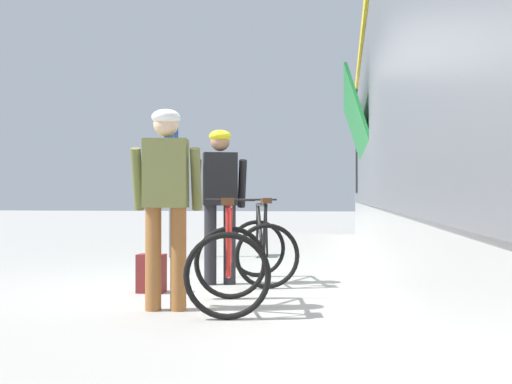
% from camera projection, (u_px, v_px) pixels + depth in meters
% --- Properties ---
extents(ground_plane, '(80.00, 80.00, 0.00)m').
position_uv_depth(ground_plane, '(205.00, 289.00, 6.59)').
color(ground_plane, '#A09E99').
extents(train_car, '(3.30, 19.45, 3.88)m').
position_uv_depth(train_car, '(510.00, 108.00, 6.67)').
color(train_car, slate).
rests_on(train_car, ground).
extents(cyclist_near_in_olive, '(0.64, 0.36, 1.76)m').
position_uv_depth(cyclist_near_in_olive, '(166.00, 190.00, 5.36)').
color(cyclist_near_in_olive, '#935B2D').
rests_on(cyclist_near_in_olive, ground).
extents(cyclist_far_in_dark, '(0.66, 0.42, 1.76)m').
position_uv_depth(cyclist_far_in_dark, '(220.00, 192.00, 6.99)').
color(cyclist_far_in_dark, '#232328').
rests_on(cyclist_far_in_dark, ground).
extents(bicycle_near_red, '(0.87, 1.17, 0.99)m').
position_uv_depth(bicycle_near_red, '(229.00, 263.00, 5.44)').
color(bicycle_near_red, black).
rests_on(bicycle_near_red, ground).
extents(bicycle_far_black, '(0.95, 1.21, 0.99)m').
position_uv_depth(bicycle_far_black, '(262.00, 248.00, 7.13)').
color(bicycle_far_black, black).
rests_on(bicycle_far_black, ground).
extents(backpack_on_platform, '(0.28, 0.19, 0.40)m').
position_uv_depth(backpack_on_platform, '(151.00, 273.00, 6.36)').
color(backpack_on_platform, maroon).
rests_on(backpack_on_platform, ground).
extents(platform_sign_post, '(0.08, 0.70, 2.40)m').
position_uv_depth(platform_sign_post, '(171.00, 160.00, 10.17)').
color(platform_sign_post, '#595B60').
rests_on(platform_sign_post, ground).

